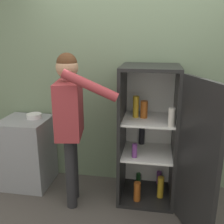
{
  "coord_description": "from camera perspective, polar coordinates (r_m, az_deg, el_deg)",
  "views": [
    {
      "loc": [
        0.25,
        -2.2,
        1.89
      ],
      "look_at": [
        -0.23,
        0.62,
        1.04
      ],
      "focal_mm": 42.0,
      "sensor_mm": 36.0,
      "label": 1
    }
  ],
  "objects": [
    {
      "name": "counter",
      "position": [
        3.57,
        -17.9,
        -8.28
      ],
      "size": [
        0.57,
        0.56,
        0.88
      ],
      "color": "gray",
      "rests_on": "ground_plane"
    },
    {
      "name": "refrigerator",
      "position": [
        2.95,
        9.75,
        -5.83
      ],
      "size": [
        0.92,
        1.2,
        1.57
      ],
      "color": "black",
      "rests_on": "ground_plane"
    },
    {
      "name": "bowl",
      "position": [
        3.41,
        -16.6,
        -0.85
      ],
      "size": [
        0.19,
        0.19,
        0.06
      ],
      "color": "white",
      "rests_on": "counter"
    },
    {
      "name": "wall_back",
      "position": [
        3.25,
        5.08,
        5.58
      ],
      "size": [
        7.0,
        0.06,
        2.55
      ],
      "color": "gray",
      "rests_on": "ground_plane"
    },
    {
      "name": "person",
      "position": [
        2.82,
        -9.11,
        -0.18
      ],
      "size": [
        0.73,
        0.59,
        1.72
      ],
      "color": "#262628",
      "rests_on": "ground_plane"
    }
  ]
}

